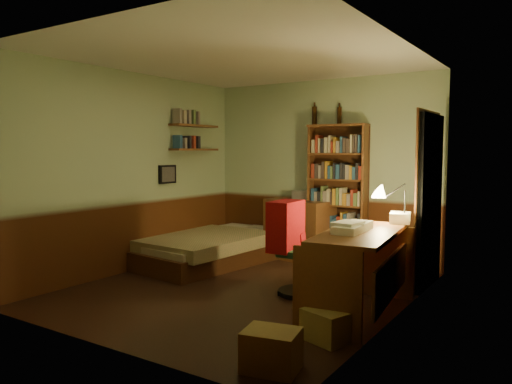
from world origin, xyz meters
The scene contains 24 objects.
floor centered at (0.00, 0.00, -0.01)m, with size 3.50×4.00×0.02m, color black.
ceiling centered at (0.00, 0.00, 2.61)m, with size 3.50×4.00×0.02m, color silver.
wall_back centered at (0.00, 2.01, 1.30)m, with size 3.50×0.02×2.60m, color #9FB78F.
wall_left centered at (-1.76, 0.00, 1.30)m, with size 0.02×4.00×2.60m, color #9FB78F.
wall_right centered at (1.76, 0.00, 1.30)m, with size 0.02×4.00×2.60m, color #9FB78F.
wall_front centered at (0.00, -2.01, 1.30)m, with size 3.50×0.02×2.60m, color #9FB78F.
doorway centered at (1.72, 1.30, 1.00)m, with size 0.06×0.90×2.00m, color black.
door_trim centered at (1.69, 1.30, 1.00)m, with size 0.02×0.98×2.08m, color #391E0E.
bed centered at (-1.19, 0.97, 0.34)m, with size 1.24×2.32×0.69m, color olive.
dresser centered at (-0.23, 1.76, 0.44)m, with size 0.98×0.49×0.87m, color brown.
mini_stereo centered at (-0.27, 1.89, 0.93)m, with size 0.24×0.18×0.13m, color #B2B2B7.
bookshelf centered at (0.32, 1.85, 0.97)m, with size 0.83×0.26×1.95m, color brown.
bottle_left centered at (-0.10, 1.96, 2.08)m, with size 0.07×0.07×0.27m, color black.
bottle_right centered at (0.29, 1.96, 2.07)m, with size 0.06×0.06×0.24m, color black.
desk centered at (1.44, -0.14, 0.41)m, with size 0.63×1.52×0.81m, color brown.
paper_stack centered at (1.58, 0.62, 0.87)m, with size 0.20×0.28×0.11m, color silver.
desk_lamp centered at (1.63, 0.62, 1.09)m, with size 0.16×0.16×0.55m, color black.
office_chair centered at (0.66, 0.17, 0.57)m, with size 0.57×0.50×1.13m, color #265131.
red_jacket centered at (0.66, 0.21, 1.41)m, with size 0.26×0.47×0.56m, color #AB0F14.
wall_shelf_lower centered at (-1.64, 1.10, 1.60)m, with size 0.20×0.90×0.03m, color brown.
wall_shelf_upper centered at (-1.64, 1.10, 1.95)m, with size 0.20×0.90×0.03m, color brown.
framed_picture centered at (-1.72, 0.60, 1.25)m, with size 0.04×0.32×0.26m, color black.
cardboard_box_a centered at (1.36, -1.63, 0.15)m, with size 0.39×0.31×0.29m, color olive.
cardboard_box_b centered at (1.46, -0.90, 0.13)m, with size 0.37×0.30×0.26m, color olive.
Camera 1 is at (3.16, -4.61, 1.57)m, focal length 35.00 mm.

